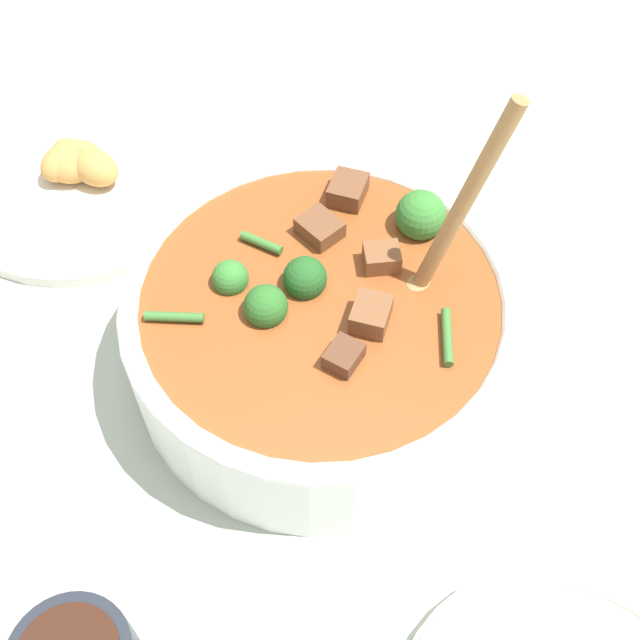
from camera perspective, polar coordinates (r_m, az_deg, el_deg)
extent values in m
plane|color=#ADBCAD|center=(0.66, 0.00, -3.09)|extent=(4.00, 4.00, 0.00)
cylinder|color=white|center=(0.63, 0.00, -0.93)|extent=(0.30, 0.30, 0.09)
torus|color=white|center=(0.59, 0.00, 1.49)|extent=(0.30, 0.30, 0.02)
cylinder|color=brown|center=(0.61, 0.00, 0.09)|extent=(0.27, 0.27, 0.05)
sphere|color=#387F33|center=(0.60, -6.40, 2.99)|extent=(0.03, 0.03, 0.03)
cylinder|color=#6B9956|center=(0.61, -6.23, 1.83)|extent=(0.01, 0.01, 0.01)
sphere|color=#235B23|center=(0.59, -1.00, 3.05)|extent=(0.03, 0.03, 0.03)
cylinder|color=#6B9956|center=(0.61, -0.97, 1.64)|extent=(0.01, 0.01, 0.01)
sphere|color=#2D6B28|center=(0.58, -3.88, 0.98)|extent=(0.03, 0.03, 0.03)
cylinder|color=#6B9956|center=(0.60, -3.75, -0.37)|extent=(0.01, 0.01, 0.01)
sphere|color=#387F33|center=(0.63, 7.36, 7.27)|extent=(0.04, 0.04, 0.04)
cylinder|color=#6B9956|center=(0.65, 7.09, 5.54)|extent=(0.01, 0.01, 0.02)
cube|color=brown|center=(0.61, 4.40, 4.33)|extent=(0.03, 0.03, 0.02)
cube|color=brown|center=(0.57, 3.63, 0.25)|extent=(0.04, 0.04, 0.02)
cube|color=brown|center=(0.65, 1.98, 9.02)|extent=(0.04, 0.04, 0.02)
cube|color=brown|center=(0.63, -0.02, 6.30)|extent=(0.03, 0.03, 0.02)
cube|color=brown|center=(0.56, 1.68, -2.72)|extent=(0.03, 0.03, 0.02)
cylinder|color=#3D7533|center=(0.57, 9.03, -1.18)|extent=(0.04, 0.04, 0.01)
cylinder|color=#3D7533|center=(0.62, -4.11, 5.56)|extent=(0.02, 0.04, 0.01)
cylinder|color=#3D7533|center=(0.58, -10.33, 0.23)|extent=(0.04, 0.04, 0.01)
ellipsoid|color=#A87A47|center=(0.61, 6.99, 2.41)|extent=(0.04, 0.03, 0.01)
cylinder|color=#A87A47|center=(0.55, 10.15, 8.12)|extent=(0.06, 0.04, 0.17)
cylinder|color=silver|center=(0.82, -16.41, 9.56)|extent=(0.26, 0.26, 0.01)
ellipsoid|color=#CC8E47|center=(0.81, -17.00, 10.41)|extent=(0.06, 0.05, 0.03)
ellipsoid|color=#CC8E47|center=(0.81, -16.70, 10.46)|extent=(0.05, 0.05, 0.03)
ellipsoid|color=#CC8E47|center=(0.82, -17.75, 10.68)|extent=(0.06, 0.05, 0.03)
ellipsoid|color=#CC8E47|center=(0.82, -16.85, 11.22)|extent=(0.05, 0.05, 0.03)
ellipsoid|color=#CC8E47|center=(0.83, -17.60, 11.11)|extent=(0.04, 0.05, 0.03)
ellipsoid|color=#CC8E47|center=(0.80, -15.76, 10.42)|extent=(0.05, 0.06, 0.03)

